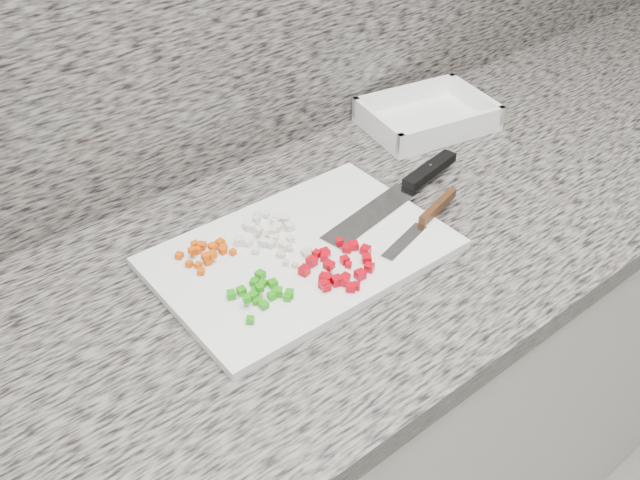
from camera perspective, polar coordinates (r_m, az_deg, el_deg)
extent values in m
cube|color=silver|center=(1.44, -0.44, -15.84)|extent=(3.92, 0.62, 0.86)
cube|color=slate|center=(1.11, -0.55, -1.99)|extent=(3.96, 0.64, 0.04)
cube|color=slate|center=(1.17, -10.37, 17.74)|extent=(3.92, 0.02, 0.60)
cube|color=white|center=(1.09, -1.48, -1.04)|extent=(0.44, 0.30, 0.01)
cube|color=#D14A04|center=(1.06, -9.14, -1.34)|extent=(0.01, 0.01, 0.01)
cube|color=#D14A04|center=(1.07, -8.62, -1.18)|extent=(0.01, 0.01, 0.01)
cube|color=#D14A04|center=(1.09, -11.20, -1.21)|extent=(0.01, 0.01, 0.01)
cube|color=#D14A04|center=(1.09, -7.72, -0.67)|extent=(0.01, 0.01, 0.01)
cube|color=#D14A04|center=(1.10, -7.99, -0.19)|extent=(0.01, 0.01, 0.01)
cube|color=#D14A04|center=(1.08, -9.15, -1.28)|extent=(0.01, 0.01, 0.01)
cube|color=#D14A04|center=(1.10, -9.97, -0.30)|extent=(0.01, 0.01, 0.01)
cube|color=#D14A04|center=(1.07, -10.42, -1.90)|extent=(0.01, 0.01, 0.01)
cube|color=#D14A04|center=(1.08, -7.78, -0.84)|extent=(0.01, 0.01, 0.01)
cube|color=#D14A04|center=(1.09, -9.79, -0.80)|extent=(0.01, 0.01, 0.01)
cube|color=#D14A04|center=(1.10, -9.43, -0.45)|extent=(0.02, 0.02, 0.01)
cube|color=#D14A04|center=(1.07, -9.00, -1.73)|extent=(0.01, 0.01, 0.01)
cube|color=#D14A04|center=(1.09, -7.68, -0.52)|extent=(0.01, 0.01, 0.01)
cube|color=#D14A04|center=(1.08, -8.60, -0.51)|extent=(0.01, 0.01, 0.01)
cube|color=#D14A04|center=(1.09, -7.77, -0.63)|extent=(0.01, 0.01, 0.01)
cube|color=#D14A04|center=(1.08, -6.99, -0.97)|extent=(0.01, 0.01, 0.01)
cube|color=#D14A04|center=(1.08, -8.52, -0.62)|extent=(0.01, 0.01, 0.01)
cube|color=#D14A04|center=(1.05, -9.50, -2.50)|extent=(0.01, 0.01, 0.01)
cube|color=#D14A04|center=(1.06, -9.73, -2.01)|extent=(0.01, 0.01, 0.01)
cube|color=#D14A04|center=(1.08, -10.17, -0.86)|extent=(0.01, 0.01, 0.01)
cube|color=silver|center=(1.09, -2.95, -0.38)|extent=(0.01, 0.01, 0.01)
cube|color=silver|center=(1.13, -3.58, 1.54)|extent=(0.01, 0.01, 0.01)
cube|color=silver|center=(1.08, -5.17, -0.81)|extent=(0.01, 0.01, 0.01)
cube|color=silver|center=(1.11, -4.09, 0.35)|extent=(0.01, 0.01, 0.01)
cube|color=silver|center=(1.09, -3.96, -0.26)|extent=(0.02, 0.02, 0.01)
cube|color=silver|center=(1.13, -5.10, 1.66)|extent=(0.01, 0.01, 0.01)
cube|color=silver|center=(1.15, -4.32, 2.04)|extent=(0.01, 0.01, 0.01)
cube|color=silver|center=(1.10, -6.43, -0.04)|extent=(0.02, 0.02, 0.01)
cube|color=silver|center=(1.12, -3.50, 1.02)|extent=(0.02, 0.02, 0.01)
cube|color=silver|center=(1.10, -6.31, -0.17)|extent=(0.01, 0.01, 0.01)
cube|color=silver|center=(1.13, -5.82, 1.27)|extent=(0.02, 0.02, 0.01)
cube|color=silver|center=(1.09, -5.76, -0.24)|extent=(0.01, 0.01, 0.01)
cube|color=silver|center=(1.12, -5.49, 1.02)|extent=(0.02, 0.02, 0.01)
cube|color=silver|center=(1.15, -5.02, 2.09)|extent=(0.01, 0.01, 0.01)
cube|color=silver|center=(1.14, -3.39, 1.76)|extent=(0.02, 0.02, 0.01)
cube|color=silver|center=(1.10, -4.89, 0.76)|extent=(0.01, 0.01, 0.01)
cube|color=silver|center=(1.09, -4.54, -0.17)|extent=(0.02, 0.02, 0.01)
cube|color=silver|center=(1.13, -5.16, 1.33)|extent=(0.01, 0.01, 0.01)
cube|color=silver|center=(1.10, -2.39, 0.06)|extent=(0.01, 0.01, 0.01)
cube|color=silver|center=(1.11, -4.95, 0.86)|extent=(0.01, 0.01, 0.01)
cube|color=silver|center=(1.12, -2.45, 1.14)|extent=(0.01, 0.01, 0.01)
cube|color=silver|center=(1.10, -3.71, 0.17)|extent=(0.02, 0.02, 0.01)
cube|color=silver|center=(1.10, -3.80, 0.77)|extent=(0.02, 0.02, 0.01)
cube|color=silver|center=(1.14, -3.28, 1.80)|extent=(0.02, 0.02, 0.01)
cube|color=silver|center=(1.13, -5.72, 1.16)|extent=(0.02, 0.02, 0.01)
cube|color=silver|center=(1.08, -2.73, -0.52)|extent=(0.01, 0.01, 0.01)
cube|color=silver|center=(1.14, -2.82, 1.65)|extent=(0.02, 0.02, 0.01)
cube|color=silver|center=(1.13, -3.39, 1.18)|extent=(0.01, 0.01, 0.01)
cube|color=#20910D|center=(1.00, -2.44, -4.30)|extent=(0.02, 0.02, 0.01)
cube|color=#20910D|center=(1.02, -5.29, -3.37)|extent=(0.02, 0.02, 0.01)
cube|color=#20910D|center=(1.02, -4.60, -3.48)|extent=(0.01, 0.01, 0.01)
cube|color=#20910D|center=(1.00, -3.36, -4.17)|extent=(0.02, 0.02, 0.01)
cube|color=#20910D|center=(1.00, -3.88, -4.47)|extent=(0.01, 0.01, 0.01)
cube|color=#20910D|center=(1.01, -5.24, -4.16)|extent=(0.02, 0.02, 0.01)
cube|color=#20910D|center=(0.99, -5.12, -4.90)|extent=(0.01, 0.01, 0.01)
cube|color=#20910D|center=(1.01, -7.11, -4.36)|extent=(0.02, 0.02, 0.01)
cube|color=#20910D|center=(1.03, -4.81, -2.80)|extent=(0.01, 0.01, 0.01)
cube|color=#20910D|center=(1.00, -4.84, -3.84)|extent=(0.01, 0.01, 0.01)
cube|color=#20910D|center=(0.99, -4.85, -4.88)|extent=(0.01, 0.01, 0.01)
cube|color=#20910D|center=(0.97, -5.60, -6.37)|extent=(0.01, 0.01, 0.01)
cube|color=#20910D|center=(1.00, -2.61, -4.56)|extent=(0.01, 0.01, 0.01)
cube|color=#20910D|center=(1.00, -5.38, -4.49)|extent=(0.01, 0.01, 0.01)
cube|color=#20910D|center=(1.01, -6.30, -4.07)|extent=(0.01, 0.01, 0.01)
cube|color=#20910D|center=(0.99, -4.51, -5.20)|extent=(0.01, 0.01, 0.01)
cube|color=#20910D|center=(1.02, -3.80, -3.48)|extent=(0.01, 0.01, 0.01)
cube|color=#20910D|center=(0.99, -5.90, -4.71)|extent=(0.01, 0.01, 0.01)
cube|color=#AB020F|center=(1.01, 0.33, -3.59)|extent=(0.01, 0.01, 0.01)
cube|color=#AB020F|center=(1.03, 0.31, -2.97)|extent=(0.02, 0.02, 0.01)
cube|color=#AB020F|center=(1.07, 0.40, -0.97)|extent=(0.02, 0.02, 0.01)
cube|color=#AB020F|center=(1.04, 3.97, -2.18)|extent=(0.02, 0.02, 0.01)
cube|color=#AB020F|center=(1.02, 1.34, -3.27)|extent=(0.02, 0.02, 0.01)
cube|color=#AB020F|center=(1.03, 2.06, -2.92)|extent=(0.01, 0.01, 0.01)
cube|color=#AB020F|center=(1.02, 0.51, -3.11)|extent=(0.02, 0.02, 0.01)
cube|color=#AB020F|center=(1.01, 0.47, -3.74)|extent=(0.02, 0.02, 0.01)
cube|color=#AB020F|center=(1.09, 1.58, -0.08)|extent=(0.01, 0.01, 0.01)
cube|color=#AB020F|center=(1.05, 2.30, -1.98)|extent=(0.01, 0.01, 0.01)
cube|color=#AB020F|center=(1.02, 2.01, -3.32)|extent=(0.02, 0.02, 0.01)
cube|color=#AB020F|center=(1.01, 2.93, -3.69)|extent=(0.01, 0.01, 0.01)
cube|color=#AB020F|center=(1.03, 3.23, -2.77)|extent=(0.02, 0.02, 0.01)
cube|color=#AB020F|center=(1.06, 2.00, -1.60)|extent=(0.01, 0.01, 0.01)
cube|color=#AB020F|center=(1.03, 0.73, -2.03)|extent=(0.02, 0.02, 0.01)
cube|color=#AB020F|center=(1.04, -1.26, -2.46)|extent=(0.02, 0.02, 0.01)
cube|color=#AB020F|center=(1.05, -0.66, -1.72)|extent=(0.01, 0.01, 0.01)
cube|color=#AB020F|center=(1.08, 2.18, -0.64)|extent=(0.02, 0.02, 0.01)
cube|color=#AB020F|center=(1.08, 2.70, -0.41)|extent=(0.02, 0.02, 0.01)
cube|color=#AB020F|center=(1.06, 3.75, -1.49)|extent=(0.02, 0.02, 0.01)
cube|color=#AB020F|center=(1.08, 3.66, -0.77)|extent=(0.02, 0.02, 0.01)
cube|color=#AB020F|center=(1.01, 2.48, -3.78)|extent=(0.02, 0.02, 0.01)
cube|color=#AB020F|center=(1.07, -0.26, -1.09)|extent=(0.01, 0.01, 0.01)
cube|color=#AB020F|center=(1.06, 0.39, -1.37)|extent=(0.02, 0.02, 0.01)
cube|color=beige|center=(1.05, -2.03, -2.03)|extent=(0.01, 0.01, 0.01)
cube|color=beige|center=(1.08, -3.12, -0.92)|extent=(0.01, 0.01, 0.01)
cube|color=beige|center=(1.06, -2.75, -1.81)|extent=(0.01, 0.01, 0.01)
cube|color=beige|center=(1.08, -2.35, -0.71)|extent=(0.01, 0.01, 0.01)
cube|color=beige|center=(1.07, -1.31, -0.98)|extent=(0.01, 0.01, 0.01)
cube|color=beige|center=(1.07, -1.02, -1.04)|extent=(0.01, 0.01, 0.01)
cube|color=beige|center=(1.08, -0.94, -0.86)|extent=(0.01, 0.01, 0.01)
cube|color=beige|center=(1.07, -3.26, -1.17)|extent=(0.01, 0.01, 0.01)
cube|color=beige|center=(1.07, -2.99, -1.23)|extent=(0.01, 0.01, 0.01)
cube|color=beige|center=(1.07, -1.01, -1.19)|extent=(0.01, 0.01, 0.01)
cube|color=silver|center=(1.16, 4.08, 1.99)|extent=(0.21, 0.08, 0.00)
cube|color=black|center=(1.27, 8.77, 5.58)|extent=(0.14, 0.05, 0.02)
cylinder|color=silver|center=(1.26, 8.81, 5.92)|extent=(0.01, 0.01, 0.00)
cube|color=silver|center=(1.10, 6.75, -0.14)|extent=(0.11, 0.05, 0.00)
cube|color=#472411|center=(1.18, 9.41, 2.67)|extent=(0.11, 0.04, 0.02)
cylinder|color=silver|center=(1.17, 9.45, 3.03)|extent=(0.01, 0.01, 0.00)
cube|color=white|center=(1.45, 8.51, 9.26)|extent=(0.27, 0.22, 0.01)
cube|color=white|center=(1.50, 6.81, 11.46)|extent=(0.24, 0.06, 0.04)
cube|color=white|center=(1.38, 10.53, 8.69)|extent=(0.24, 0.06, 0.04)
cube|color=white|center=(1.51, 12.28, 10.97)|extent=(0.05, 0.17, 0.04)
cube|color=white|center=(1.38, 4.61, 9.19)|extent=(0.05, 0.17, 0.04)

